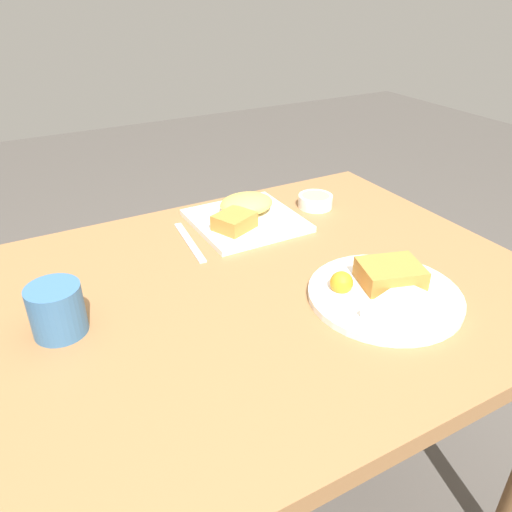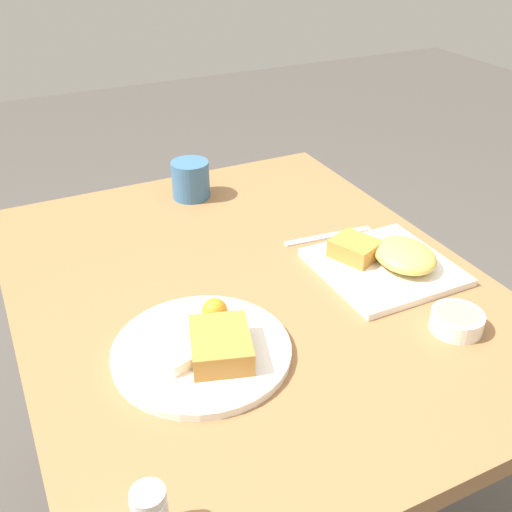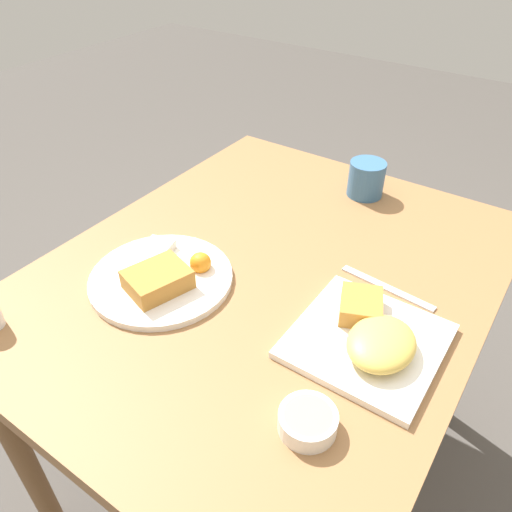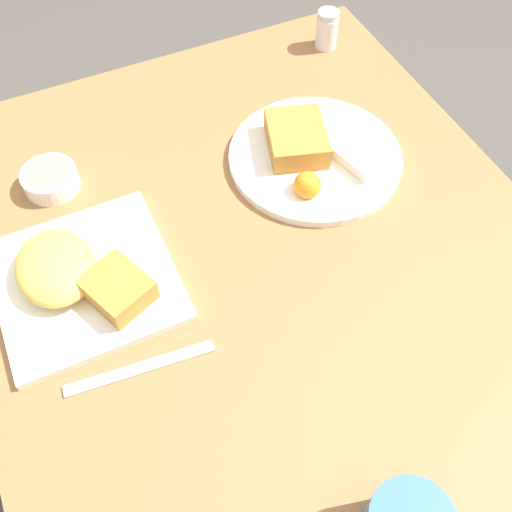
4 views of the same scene
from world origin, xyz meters
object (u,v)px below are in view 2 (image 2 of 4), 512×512
at_px(coffee_mug, 191,180).
at_px(plate_oval_far, 204,347).
at_px(sauce_ramekin, 457,321).
at_px(butter_knife, 328,236).
at_px(plate_square_near, 388,260).

bearing_deg(coffee_mug, plate_oval_far, 161.23).
xyz_separation_m(sauce_ramekin, butter_knife, (0.36, 0.03, -0.02)).
bearing_deg(sauce_ramekin, butter_knife, 4.09).
relative_size(plate_square_near, butter_knife, 1.23).
bearing_deg(butter_knife, sauce_ramekin, 99.55).
relative_size(sauce_ramekin, coffee_mug, 0.98).
bearing_deg(butter_knife, plate_square_near, 107.59).
xyz_separation_m(sauce_ramekin, coffee_mug, (0.67, 0.22, 0.03)).
height_order(plate_oval_far, butter_knife, plate_oval_far).
xyz_separation_m(plate_square_near, coffee_mug, (0.47, 0.23, 0.02)).
distance_m(plate_square_near, butter_knife, 0.16).
relative_size(sauce_ramekin, butter_knife, 0.44).
height_order(sauce_ramekin, coffee_mug, coffee_mug).
distance_m(plate_square_near, plate_oval_far, 0.42).
bearing_deg(plate_oval_far, butter_knife, -58.03).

